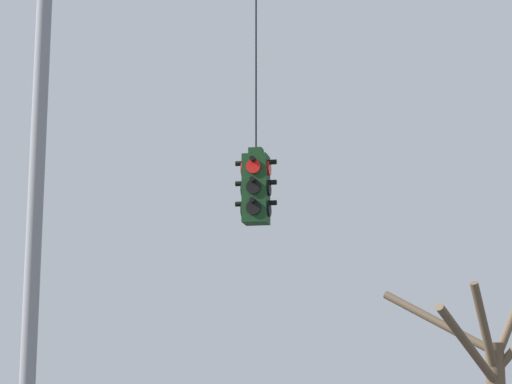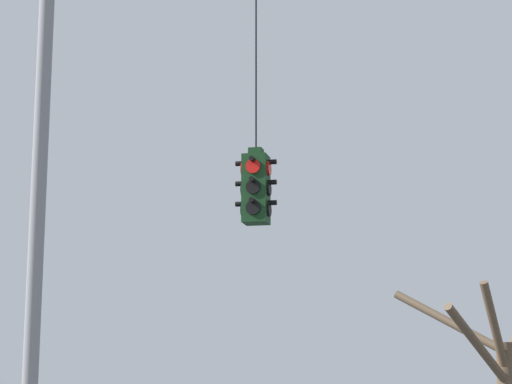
% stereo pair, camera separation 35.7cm
% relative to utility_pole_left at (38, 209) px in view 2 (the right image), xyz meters
% --- Properties ---
extents(utility_pole_left, '(0.23, 0.23, 9.36)m').
position_rel_utility_pole_left_xyz_m(utility_pole_left, '(0.00, 0.00, 0.00)').
color(utility_pole_left, gray).
rests_on(utility_pole_left, ground_plane).
extents(traffic_light_over_intersection, '(0.58, 0.58, 4.31)m').
position_rel_utility_pole_left_xyz_m(traffic_light_over_intersection, '(3.25, -0.00, 0.19)').
color(traffic_light_over_intersection, '#143819').
extents(bare_tree, '(3.96, 3.81, 4.55)m').
position_rel_utility_pole_left_xyz_m(bare_tree, '(6.56, 8.16, -2.31)').
color(bare_tree, brown).
rests_on(bare_tree, ground_plane).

